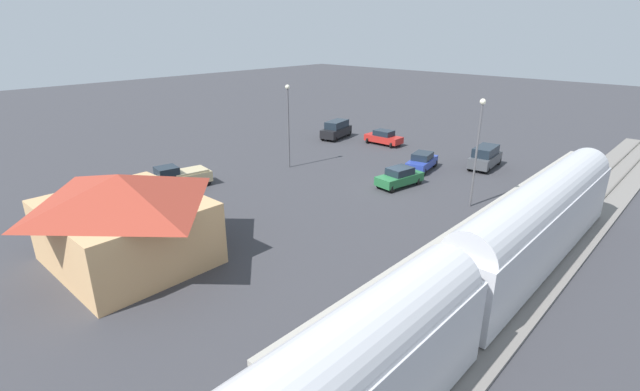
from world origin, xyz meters
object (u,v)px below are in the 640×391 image
(suv_charcoal, at_px, (485,157))
(sedan_blue, at_px, (422,161))
(station_building, at_px, (124,217))
(light_pole_near_platform, at_px, (478,141))
(sedan_green, at_px, (400,177))
(suv_black, at_px, (336,129))
(light_pole_lot_center, at_px, (288,117))
(sedan_red, at_px, (384,137))
(pedestrian_on_platform, at_px, (540,184))
(pickup_tan, at_px, (178,177))

(suv_charcoal, height_order, sedan_blue, suv_charcoal)
(station_building, distance_m, light_pole_near_platform, 25.12)
(sedan_green, height_order, suv_black, suv_black)
(sedan_green, bearing_deg, light_pole_near_platform, 178.17)
(sedan_green, bearing_deg, light_pole_lot_center, 12.67)
(sedan_blue, relative_size, suv_black, 0.92)
(light_pole_lot_center, bearing_deg, suv_charcoal, -138.04)
(sedan_red, distance_m, light_pole_lot_center, 14.86)
(pedestrian_on_platform, height_order, sedan_green, pedestrian_on_platform)
(suv_charcoal, xyz_separation_m, light_pole_lot_center, (14.60, 13.13, 3.97))
(sedan_green, bearing_deg, pickup_tan, 44.39)
(pickup_tan, distance_m, sedan_blue, 23.14)
(pickup_tan, bearing_deg, sedan_red, -99.10)
(pedestrian_on_platform, bearing_deg, sedan_green, 26.40)
(light_pole_near_platform, bearing_deg, suv_charcoal, -71.47)
(light_pole_lot_center, bearing_deg, suv_black, -69.58)
(station_building, xyz_separation_m, suv_charcoal, (-7.59, -33.14, -1.72))
(pickup_tan, distance_m, sedan_green, 19.44)
(station_building, distance_m, sedan_red, 34.66)
(light_pole_near_platform, xyz_separation_m, light_pole_lot_center, (18.21, 2.35, -0.14))
(station_building, height_order, pedestrian_on_platform, station_building)
(station_building, relative_size, suv_black, 1.89)
(station_building, bearing_deg, sedan_green, -101.07)
(pedestrian_on_platform, relative_size, sedan_blue, 0.36)
(sedan_green, xyz_separation_m, suv_black, (16.20, -10.25, 0.27))
(pedestrian_on_platform, xyz_separation_m, suv_charcoal, (7.05, -5.49, -0.13))
(pickup_tan, height_order, light_pole_near_platform, light_pole_near_platform)
(sedan_green, bearing_deg, suv_charcoal, -106.72)
(light_pole_lot_center, bearing_deg, sedan_red, -96.30)
(station_building, height_order, sedan_red, station_building)
(suv_black, bearing_deg, sedan_blue, 163.18)
(sedan_blue, bearing_deg, sedan_red, -33.98)
(sedan_blue, bearing_deg, suv_black, -16.82)
(station_building, xyz_separation_m, pedestrian_on_platform, (-14.64, -27.65, -1.58))
(sedan_blue, bearing_deg, light_pole_near_platform, 143.19)
(sedan_red, distance_m, pickup_tan, 25.51)
(pedestrian_on_platform, distance_m, light_pole_near_platform, 7.45)
(station_building, height_order, sedan_blue, station_building)
(suv_charcoal, relative_size, pickup_tan, 0.90)
(sedan_green, xyz_separation_m, sedan_blue, (1.11, -5.69, 0.00))
(suv_black, height_order, light_pole_near_platform, light_pole_near_platform)
(light_pole_lot_center, bearing_deg, sedan_green, -167.33)
(sedan_red, xyz_separation_m, sedan_green, (-9.86, 11.59, 0.00))
(pickup_tan, height_order, light_pole_lot_center, light_pole_lot_center)
(pedestrian_on_platform, xyz_separation_m, sedan_green, (10.22, 5.07, -0.40))
(station_building, relative_size, light_pole_near_platform, 1.16)
(suv_black, bearing_deg, light_pole_lot_center, 110.42)
(sedan_blue, bearing_deg, station_building, 83.34)
(station_building, height_order, light_pole_lot_center, light_pole_lot_center)
(pedestrian_on_platform, distance_m, suv_charcoal, 8.93)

